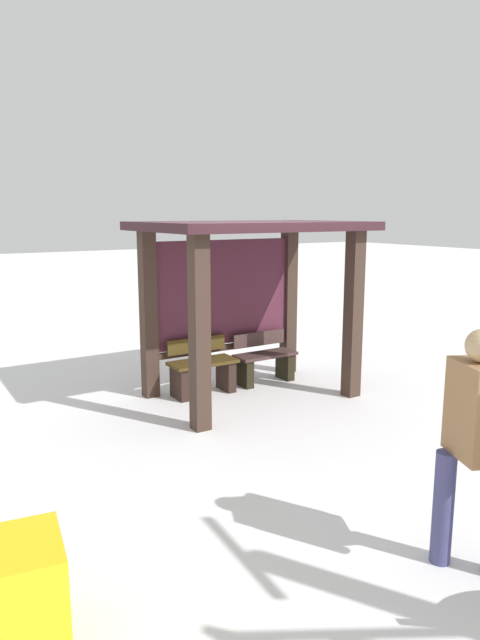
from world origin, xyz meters
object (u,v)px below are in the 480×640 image
Objects in this scene: bench_left_inside at (202,370)px; bench_center_inside at (264,361)px; bus_shelter at (245,266)px; person_walking at (476,433)px.

bench_center_inside is at bearing 0.03° from bench_left_inside.
bus_shelter is at bearing -27.26° from bench_left_inside.
bench_left_inside is 0.54× the size of person_walking.
bench_left_inside is 1.00m from bench_center_inside.
bus_shelter is at bearing 78.77° from person_walking.
person_walking is (-1.30, -4.29, 0.65)m from bench_center_inside.
bus_shelter reaches higher than bench_left_inside.
bench_center_inside is at bearing 27.31° from bus_shelter.
bench_left_inside reaches higher than bench_center_inside.
person_walking reaches higher than bench_center_inside.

